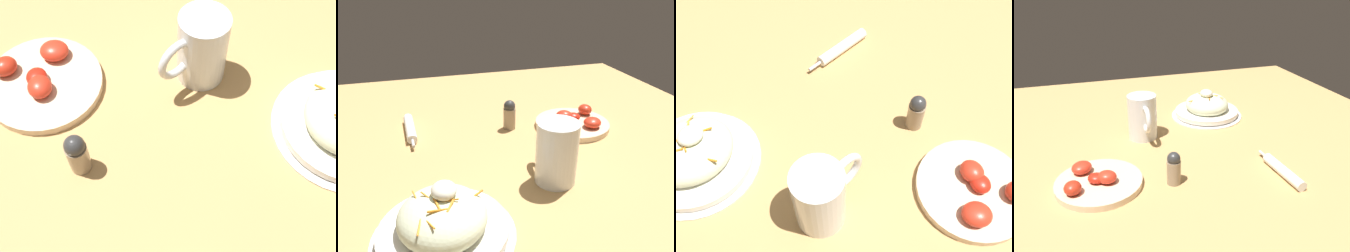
{
  "view_description": "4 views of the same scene",
  "coord_description": "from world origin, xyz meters",
  "views": [
    {
      "loc": [
        -0.26,
        -0.23,
        0.62
      ],
      "look_at": [
        -0.05,
        0.02,
        0.08
      ],
      "focal_mm": 46.81,
      "sensor_mm": 36.0,
      "label": 1
    },
    {
      "loc": [
        0.63,
        -0.15,
        0.4
      ],
      "look_at": [
        -0.04,
        0.05,
        0.07
      ],
      "focal_mm": 35.74,
      "sensor_mm": 36.0,
      "label": 2
    },
    {
      "loc": [
        0.25,
        0.32,
        0.6
      ],
      "look_at": [
        -0.03,
        0.03,
        0.06
      ],
      "focal_mm": 39.12,
      "sensor_mm": 36.0,
      "label": 3
    },
    {
      "loc": [
        -0.86,
        0.29,
        0.47
      ],
      "look_at": [
        -0.04,
        0.03,
        0.09
      ],
      "focal_mm": 38.44,
      "sensor_mm": 36.0,
      "label": 4
    }
  ],
  "objects": [
    {
      "name": "tomato_plate",
      "position": [
        -0.13,
        0.27,
        0.01
      ],
      "size": [
        0.2,
        0.2,
        0.04
      ],
      "color": "beige",
      "rests_on": "ground_plane"
    },
    {
      "name": "beer_mug",
      "position": [
        0.1,
        0.11,
        0.06
      ],
      "size": [
        0.14,
        0.08,
        0.13
      ],
      "color": "white",
      "rests_on": "ground_plane"
    },
    {
      "name": "napkin_roll",
      "position": [
        -0.22,
        -0.17,
        0.01
      ],
      "size": [
        0.18,
        0.03,
        0.03
      ],
      "color": "white",
      "rests_on": "ground_plane"
    },
    {
      "name": "salad_plate",
      "position": [
        0.2,
        -0.13,
        0.03
      ],
      "size": [
        0.24,
        0.24,
        0.1
      ],
      "color": "white",
      "rests_on": "ground_plane"
    },
    {
      "name": "ground_plane",
      "position": [
        0.0,
        0.0,
        0.0
      ],
      "size": [
        1.43,
        1.43,
        0.0
      ],
      "primitive_type": "plane",
      "color": "tan"
    },
    {
      "name": "salt_shaker",
      "position": [
        -0.17,
        0.09,
        0.04
      ],
      "size": [
        0.03,
        0.03,
        0.08
      ],
      "color": "gray",
      "rests_on": "ground_plane"
    }
  ]
}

